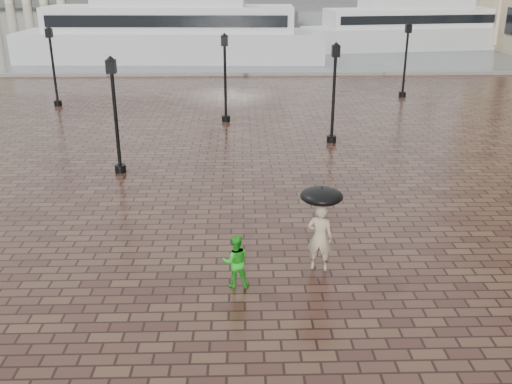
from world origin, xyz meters
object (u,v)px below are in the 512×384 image
at_px(street_lamps, 233,79).
at_px(child_pedestrian, 236,261).
at_px(ferry_far, 414,26).
at_px(adult_pedestrian, 320,237).
at_px(ferry_near, 172,30).

bearing_deg(street_lamps, child_pedestrian, -89.19).
distance_m(street_lamps, ferry_far, 34.54).
xyz_separation_m(adult_pedestrian, ferry_near, (-7.99, 37.67, 1.64)).
distance_m(street_lamps, ferry_near, 22.75).
distance_m(adult_pedestrian, ferry_near, 38.55).
xyz_separation_m(child_pedestrian, ferry_near, (-5.78, 38.51, 1.87)).
relative_size(adult_pedestrian, ferry_far, 0.08).
distance_m(street_lamps, child_pedestrian, 16.53).
bearing_deg(adult_pedestrian, ferry_far, -92.25).
bearing_deg(child_pedestrian, ferry_near, -86.05).
bearing_deg(ferry_far, street_lamps, -129.26).
relative_size(street_lamps, ferry_far, 0.95).
bearing_deg(ferry_far, ferry_near, -170.33).
bearing_deg(child_pedestrian, street_lamps, -93.77).
height_order(street_lamps, ferry_far, ferry_far).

